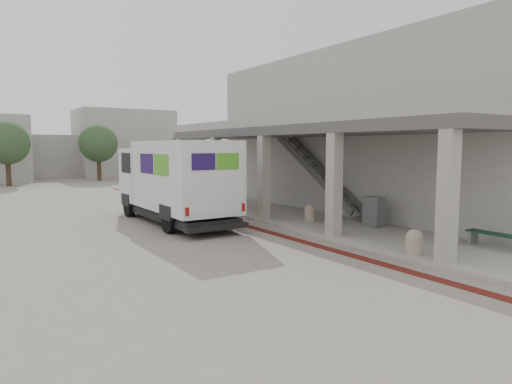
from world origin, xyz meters
TOP-DOWN VIEW (x-y plane):
  - ground at (0.00, 0.00)m, footprint 120.00×120.00m
  - bike_lane_stripe at (1.00, 2.00)m, footprint 0.35×40.00m
  - sidewalk at (4.00, 0.00)m, footprint 4.40×28.00m
  - transit_building at (6.83, 4.50)m, footprint 7.60×17.00m
  - distant_backdrop at (-2.84, 35.89)m, footprint 28.00×10.00m
  - tree_left at (-5.00, 28.00)m, footprint 3.20×3.20m
  - tree_mid at (2.00, 30.00)m, footprint 3.20×3.20m
  - tree_right at (10.00, 29.00)m, footprint 3.20×3.20m
  - fedex_truck at (-0.94, 6.08)m, footprint 2.33×7.30m
  - bench at (4.59, -3.39)m, footprint 0.39×1.77m
  - bollard_near at (2.10, -2.59)m, footprint 0.44×0.44m
  - bollard_far at (3.22, 3.04)m, footprint 0.42×0.42m
  - utility_cabinet at (4.30, 0.87)m, footprint 0.53×0.67m

SIDE VIEW (x-z plane):
  - ground at x=0.00m, z-range 0.00..0.00m
  - bike_lane_stripe at x=1.00m, z-range 0.00..0.01m
  - sidewalk at x=4.00m, z-range 0.00..0.12m
  - bench at x=4.59m, z-range 0.21..0.62m
  - bollard_far at x=3.22m, z-range 0.12..0.74m
  - bollard_near at x=2.10m, z-range 0.12..0.78m
  - utility_cabinet at x=4.30m, z-range 0.12..1.17m
  - fedex_truck at x=-0.94m, z-range 0.10..3.21m
  - distant_backdrop at x=-2.84m, z-range -0.55..5.95m
  - tree_left at x=-5.00m, z-range 0.78..5.58m
  - tree_mid at x=2.00m, z-range 0.78..5.58m
  - tree_right at x=10.00m, z-range 0.78..5.58m
  - transit_building at x=6.83m, z-range -0.10..6.90m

